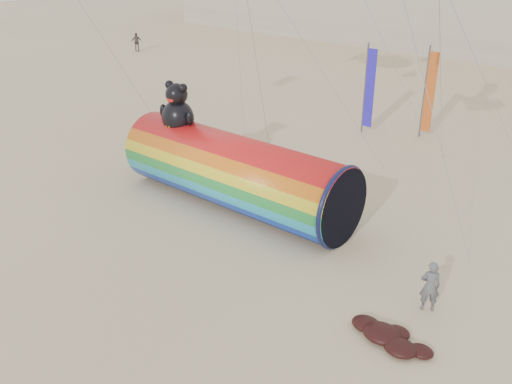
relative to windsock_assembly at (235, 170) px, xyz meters
The scene contains 5 objects.
ground 4.92m from the windsock_assembly, 56.07° to the right, with size 160.00×160.00×0.00m, color #CCB58C.
windsock_assembly is the anchor object (origin of this frame).
kite_handler 9.79m from the windsock_assembly, ahead, with size 0.64×0.42×1.74m, color #56585E.
fabric_bundle 10.27m from the windsock_assembly, 22.41° to the right, with size 2.62×1.35×0.41m.
festival_banners 13.57m from the windsock_assembly, 73.63° to the left, with size 10.70×1.47×5.20m.
Camera 1 is at (12.32, -12.74, 11.08)m, focal length 40.00 mm.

